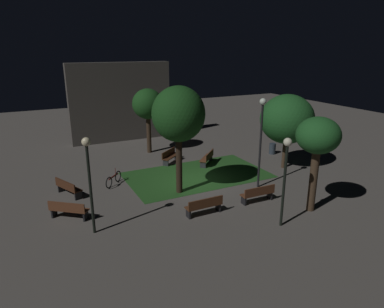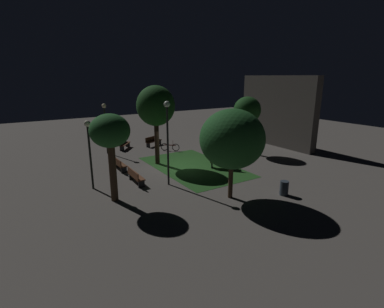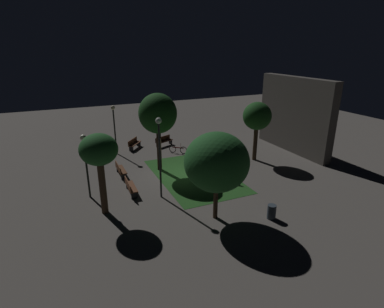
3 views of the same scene
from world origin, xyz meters
name	(u,v)px [view 2 (image 2 of 3)]	position (x,y,z in m)	size (l,w,h in m)	color
ground_plane	(180,166)	(0.00, 0.00, 0.00)	(60.00, 60.00, 0.00)	#56514C
grass_lawn	(194,167)	(0.58, 0.80, 0.01)	(8.55, 5.05, 0.01)	#23511E
bench_corner	(119,163)	(-1.55, -4.04, 0.48)	(1.80, 0.49, 0.88)	#512D19
bench_front_right	(135,176)	(1.55, -4.04, 0.48)	(1.81, 0.53, 0.88)	brown
bench_front_left	(153,141)	(-6.96, 1.11, 0.48)	(1.17, 1.84, 0.88)	#422314
bench_lawn_edge	(223,162)	(2.13, 2.27, 0.48)	(1.62, 1.61, 0.88)	brown
bench_near_trees	(222,153)	(0.06, 3.77, 0.48)	(1.70, 1.50, 0.88)	#422314
bench_back_row	(124,144)	(-7.30, -1.62, 0.48)	(1.71, 1.49, 0.88)	brown
tree_lawn_side	(232,139)	(6.27, -0.50, 3.22)	(3.37, 3.37, 4.79)	#423021
tree_back_left	(156,106)	(-1.49, -1.09, 4.26)	(2.75, 2.75, 5.74)	#2D2116
tree_right_canopy	(110,133)	(3.29, -5.89, 3.60)	(2.01, 2.01, 4.58)	#423021
tree_near_wall	(247,111)	(-0.40, 6.68, 3.58)	(2.24, 2.24, 4.75)	#38281C
lamp_post_plaza_east	(167,130)	(2.79, -2.41, 3.36)	(0.36, 0.36, 5.01)	black
lamp_post_plaza_west	(89,142)	(1.00, -6.44, 2.77)	(0.36, 0.36, 4.01)	black
lamp_post_path_center	(105,120)	(-6.51, -3.37, 2.88)	(0.36, 0.36, 4.19)	black
trash_bin	(284,188)	(7.58, 2.23, 0.40)	(0.47, 0.47, 0.80)	#2D3842
bicycle	(170,147)	(-4.42, 1.54, 0.34)	(1.21, 1.26, 0.93)	black
building_wall_backdrop	(277,111)	(-1.16, 11.12, 3.21)	(8.35, 0.80, 6.41)	#4C4742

